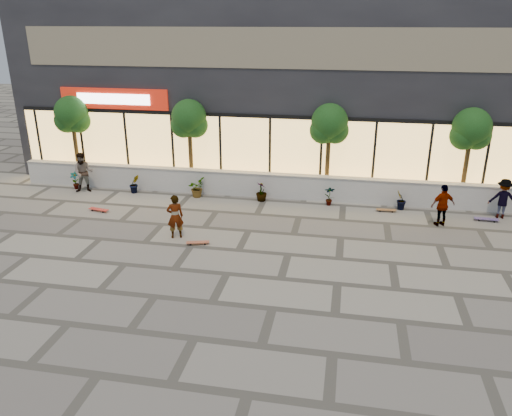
% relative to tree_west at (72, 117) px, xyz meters
% --- Properties ---
extents(ground, '(80.00, 80.00, 0.00)m').
position_rel_tree_west_xyz_m(ground, '(9.00, -7.70, -2.99)').
color(ground, gray).
rests_on(ground, ground).
extents(planter_wall, '(22.00, 0.42, 1.04)m').
position_rel_tree_west_xyz_m(planter_wall, '(9.00, -0.70, -2.46)').
color(planter_wall, silver).
rests_on(planter_wall, ground).
extents(retail_building, '(24.00, 9.17, 8.50)m').
position_rel_tree_west_xyz_m(retail_building, '(9.00, 4.79, 1.26)').
color(retail_building, black).
rests_on(retail_building, ground).
extents(shrub_a, '(0.43, 0.29, 0.81)m').
position_rel_tree_west_xyz_m(shrub_a, '(0.50, -1.25, -2.58)').
color(shrub_a, '#1B3D13').
rests_on(shrub_a, ground).
extents(shrub_b, '(0.57, 0.57, 0.81)m').
position_rel_tree_west_xyz_m(shrub_b, '(3.30, -1.25, -2.58)').
color(shrub_b, '#1B3D13').
rests_on(shrub_b, ground).
extents(shrub_c, '(0.68, 0.77, 0.81)m').
position_rel_tree_west_xyz_m(shrub_c, '(6.10, -1.25, -2.58)').
color(shrub_c, '#1B3D13').
rests_on(shrub_c, ground).
extents(shrub_d, '(0.64, 0.64, 0.81)m').
position_rel_tree_west_xyz_m(shrub_d, '(8.90, -1.25, -2.58)').
color(shrub_d, '#1B3D13').
rests_on(shrub_d, ground).
extents(shrub_e, '(0.46, 0.35, 0.81)m').
position_rel_tree_west_xyz_m(shrub_e, '(11.70, -1.25, -2.58)').
color(shrub_e, '#1B3D13').
rests_on(shrub_e, ground).
extents(shrub_f, '(0.55, 0.57, 0.81)m').
position_rel_tree_west_xyz_m(shrub_f, '(14.50, -1.25, -2.58)').
color(shrub_f, '#1B3D13').
rests_on(shrub_f, ground).
extents(tree_west, '(1.60, 1.50, 3.92)m').
position_rel_tree_west_xyz_m(tree_west, '(0.00, 0.00, 0.00)').
color(tree_west, '#4E3A1B').
rests_on(tree_west, ground).
extents(tree_midwest, '(1.60, 1.50, 3.92)m').
position_rel_tree_west_xyz_m(tree_midwest, '(5.50, 0.00, 0.00)').
color(tree_midwest, '#4E3A1B').
rests_on(tree_midwest, ground).
extents(tree_mideast, '(1.60, 1.50, 3.92)m').
position_rel_tree_west_xyz_m(tree_mideast, '(11.50, 0.00, 0.00)').
color(tree_mideast, '#4E3A1B').
rests_on(tree_mideast, ground).
extents(tree_east, '(1.60, 1.50, 3.92)m').
position_rel_tree_west_xyz_m(tree_east, '(17.00, 0.00, 0.00)').
color(tree_east, '#4E3A1B').
rests_on(tree_east, ground).
extents(skater_center, '(0.67, 0.58, 1.56)m').
position_rel_tree_west_xyz_m(skater_center, '(6.64, -5.45, -2.21)').
color(skater_center, silver).
rests_on(skater_center, ground).
extents(skater_left, '(1.01, 0.89, 1.75)m').
position_rel_tree_west_xyz_m(skater_left, '(1.12, -1.53, -2.11)').
color(skater_left, tan).
rests_on(skater_left, ground).
extents(skater_right_near, '(1.00, 0.70, 1.57)m').
position_rel_tree_west_xyz_m(skater_right_near, '(15.82, -2.63, -2.20)').
color(skater_right_near, silver).
rests_on(skater_right_near, ground).
extents(skater_right_far, '(1.05, 0.68, 1.54)m').
position_rel_tree_west_xyz_m(skater_right_far, '(18.18, -1.40, -2.22)').
color(skater_right_far, maroon).
rests_on(skater_right_far, ground).
extents(skateboard_center, '(0.80, 0.40, 0.09)m').
position_rel_tree_west_xyz_m(skateboard_center, '(7.55, -5.88, -2.91)').
color(skateboard_center, '#9B4B32').
rests_on(skateboard_center, ground).
extents(skateboard_left, '(0.85, 0.37, 0.10)m').
position_rel_tree_west_xyz_m(skateboard_left, '(2.81, -3.64, -2.90)').
color(skateboard_left, '#B52A22').
rests_on(skateboard_left, ground).
extents(skateboard_right_near, '(0.78, 0.23, 0.09)m').
position_rel_tree_west_xyz_m(skateboard_right_near, '(13.95, -1.58, -2.91)').
color(skateboard_right_near, '#966031').
rests_on(skateboard_right_near, ground).
extents(skateboard_right_far, '(0.88, 0.26, 0.11)m').
position_rel_tree_west_xyz_m(skateboard_right_far, '(17.59, -1.89, -2.90)').
color(skateboard_right_far, '#55427A').
rests_on(skateboard_right_far, ground).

